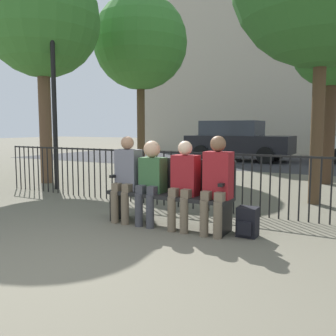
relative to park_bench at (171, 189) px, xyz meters
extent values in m
plane|color=#605B4C|center=(0.00, -2.24, -0.49)|extent=(80.00, 80.00, 0.00)
cube|color=black|center=(0.00, -0.08, -0.07)|extent=(1.77, 0.45, 0.05)
cube|color=black|center=(0.00, 0.12, 0.19)|extent=(1.77, 0.05, 0.47)
cube|color=black|center=(-0.83, -0.08, -0.29)|extent=(0.06, 0.38, 0.40)
cube|color=black|center=(0.83, -0.08, -0.29)|extent=(0.06, 0.38, 0.40)
cube|color=black|center=(-0.83, -0.08, 0.16)|extent=(0.06, 0.38, 0.04)
cube|color=black|center=(0.83, -0.08, 0.16)|extent=(0.06, 0.38, 0.04)
cylinder|color=brown|center=(-0.74, -0.30, -0.27)|extent=(0.11, 0.11, 0.45)
cylinder|color=brown|center=(-0.56, -0.30, -0.27)|extent=(0.11, 0.11, 0.45)
cube|color=brown|center=(-0.74, -0.20, 0.01)|extent=(0.11, 0.20, 0.12)
cube|color=brown|center=(-0.56, -0.20, 0.01)|extent=(0.11, 0.20, 0.12)
cube|color=slate|center=(-0.65, -0.08, 0.25)|extent=(0.34, 0.22, 0.59)
sphere|color=#A37556|center=(-0.65, -0.10, 0.63)|extent=(0.19, 0.19, 0.19)
cylinder|color=#3D3D42|center=(-0.33, -0.30, -0.27)|extent=(0.11, 0.11, 0.45)
cylinder|color=#3D3D42|center=(-0.15, -0.30, -0.27)|extent=(0.11, 0.11, 0.45)
cube|color=#3D3D42|center=(-0.33, -0.20, 0.01)|extent=(0.11, 0.20, 0.12)
cube|color=#3D3D42|center=(-0.15, -0.20, 0.01)|extent=(0.11, 0.20, 0.12)
cube|color=#335B33|center=(-0.24, -0.08, 0.20)|extent=(0.34, 0.22, 0.48)
sphere|color=tan|center=(-0.24, -0.10, 0.55)|extent=(0.23, 0.23, 0.23)
cylinder|color=brown|center=(0.18, -0.30, -0.27)|extent=(0.11, 0.11, 0.45)
cylinder|color=brown|center=(0.36, -0.30, -0.27)|extent=(0.11, 0.11, 0.45)
cube|color=brown|center=(0.18, -0.20, 0.01)|extent=(0.11, 0.20, 0.12)
cube|color=brown|center=(0.36, -0.20, 0.01)|extent=(0.11, 0.20, 0.12)
cube|color=maroon|center=(0.27, -0.08, 0.22)|extent=(0.34, 0.22, 0.53)
sphere|color=beige|center=(0.27, -0.10, 0.58)|extent=(0.19, 0.19, 0.19)
cylinder|color=brown|center=(0.64, -0.30, -0.27)|extent=(0.11, 0.11, 0.45)
cylinder|color=brown|center=(0.82, -0.30, -0.27)|extent=(0.11, 0.11, 0.45)
cube|color=brown|center=(0.64, -0.20, 0.01)|extent=(0.11, 0.20, 0.12)
cube|color=brown|center=(0.82, -0.20, 0.01)|extent=(0.11, 0.20, 0.12)
cube|color=maroon|center=(0.73, -0.08, 0.25)|extent=(0.34, 0.22, 0.59)
sphere|color=brown|center=(0.73, -0.10, 0.65)|extent=(0.20, 0.20, 0.20)
cube|color=black|center=(1.11, -0.04, -0.31)|extent=(0.24, 0.20, 0.37)
cube|color=black|center=(1.11, -0.16, -0.37)|extent=(0.17, 0.04, 0.17)
cylinder|color=black|center=(-4.50, 1.06, -0.02)|extent=(0.02, 0.02, 0.95)
cylinder|color=black|center=(-4.36, 1.06, -0.02)|extent=(0.02, 0.02, 0.95)
cylinder|color=black|center=(-4.22, 1.06, -0.02)|extent=(0.02, 0.02, 0.95)
cylinder|color=black|center=(-4.08, 1.06, -0.02)|extent=(0.02, 0.02, 0.95)
cylinder|color=black|center=(-3.94, 1.06, -0.02)|extent=(0.02, 0.02, 0.95)
cylinder|color=black|center=(-3.80, 1.06, -0.02)|extent=(0.02, 0.02, 0.95)
cylinder|color=black|center=(-3.66, 1.06, -0.02)|extent=(0.02, 0.02, 0.95)
cylinder|color=black|center=(-3.52, 1.06, -0.02)|extent=(0.02, 0.02, 0.95)
cylinder|color=black|center=(-3.38, 1.06, -0.02)|extent=(0.02, 0.02, 0.95)
cylinder|color=black|center=(-3.24, 1.06, -0.02)|extent=(0.02, 0.02, 0.95)
cylinder|color=black|center=(-3.10, 1.06, -0.02)|extent=(0.02, 0.02, 0.95)
cylinder|color=black|center=(-2.96, 1.06, -0.02)|extent=(0.02, 0.02, 0.95)
cylinder|color=black|center=(-2.82, 1.06, -0.02)|extent=(0.02, 0.02, 0.95)
cylinder|color=black|center=(-2.68, 1.06, -0.02)|extent=(0.02, 0.02, 0.95)
cylinder|color=black|center=(-2.54, 1.06, -0.02)|extent=(0.02, 0.02, 0.95)
cylinder|color=black|center=(-2.40, 1.06, -0.02)|extent=(0.02, 0.02, 0.95)
cylinder|color=black|center=(-2.26, 1.06, -0.02)|extent=(0.02, 0.02, 0.95)
cylinder|color=black|center=(-2.12, 1.06, -0.02)|extent=(0.02, 0.02, 0.95)
cylinder|color=black|center=(-1.98, 1.06, -0.02)|extent=(0.02, 0.02, 0.95)
cylinder|color=black|center=(-1.84, 1.06, -0.02)|extent=(0.02, 0.02, 0.95)
cylinder|color=black|center=(-1.70, 1.06, -0.02)|extent=(0.02, 0.02, 0.95)
cylinder|color=black|center=(-1.56, 1.06, -0.02)|extent=(0.02, 0.02, 0.95)
cylinder|color=black|center=(-1.42, 1.06, -0.02)|extent=(0.02, 0.02, 0.95)
cylinder|color=black|center=(-1.28, 1.06, -0.02)|extent=(0.02, 0.02, 0.95)
cylinder|color=black|center=(-1.14, 1.06, -0.02)|extent=(0.02, 0.02, 0.95)
cylinder|color=black|center=(-1.00, 1.06, -0.02)|extent=(0.02, 0.02, 0.95)
cylinder|color=black|center=(-0.86, 1.06, -0.02)|extent=(0.02, 0.02, 0.95)
cylinder|color=black|center=(-0.72, 1.06, -0.02)|extent=(0.02, 0.02, 0.95)
cylinder|color=black|center=(-0.58, 1.06, -0.02)|extent=(0.02, 0.02, 0.95)
cylinder|color=black|center=(-0.44, 1.06, -0.02)|extent=(0.02, 0.02, 0.95)
cylinder|color=black|center=(-0.30, 1.06, -0.02)|extent=(0.02, 0.02, 0.95)
cylinder|color=black|center=(-0.16, 1.06, -0.02)|extent=(0.02, 0.02, 0.95)
cylinder|color=black|center=(-0.02, 1.06, -0.02)|extent=(0.02, 0.02, 0.95)
cylinder|color=black|center=(0.12, 1.06, -0.02)|extent=(0.02, 0.02, 0.95)
cylinder|color=black|center=(0.26, 1.06, -0.02)|extent=(0.02, 0.02, 0.95)
cylinder|color=black|center=(0.40, 1.06, -0.02)|extent=(0.02, 0.02, 0.95)
cylinder|color=black|center=(0.54, 1.06, -0.02)|extent=(0.02, 0.02, 0.95)
cylinder|color=black|center=(0.68, 1.06, -0.02)|extent=(0.02, 0.02, 0.95)
cylinder|color=black|center=(0.82, 1.06, -0.02)|extent=(0.02, 0.02, 0.95)
cylinder|color=black|center=(0.96, 1.06, -0.02)|extent=(0.02, 0.02, 0.95)
cylinder|color=black|center=(1.10, 1.06, -0.02)|extent=(0.02, 0.02, 0.95)
cylinder|color=black|center=(1.24, 1.06, -0.02)|extent=(0.02, 0.02, 0.95)
cylinder|color=black|center=(1.38, 1.06, -0.02)|extent=(0.02, 0.02, 0.95)
cylinder|color=black|center=(1.52, 1.06, -0.02)|extent=(0.02, 0.02, 0.95)
cylinder|color=black|center=(1.66, 1.06, -0.02)|extent=(0.02, 0.02, 0.95)
cylinder|color=black|center=(1.80, 1.06, -0.02)|extent=(0.02, 0.02, 0.95)
cylinder|color=black|center=(1.94, 1.06, -0.02)|extent=(0.02, 0.02, 0.95)
cube|color=black|center=(0.00, 1.06, 0.44)|extent=(9.00, 0.03, 0.03)
cylinder|color=#4C3823|center=(1.53, 2.50, 1.03)|extent=(0.22, 0.22, 3.06)
cylinder|color=brown|center=(-4.57, 2.02, 1.08)|extent=(0.29, 0.29, 3.15)
sphere|color=#38752D|center=(-4.57, 2.02, 3.40)|extent=(2.73, 2.73, 2.73)
cylinder|color=#422D1E|center=(1.43, 5.17, 0.86)|extent=(0.31, 0.31, 2.72)
sphere|color=#2D6628|center=(1.43, 5.17, 2.73)|extent=(1.87, 1.87, 1.87)
cylinder|color=#4C3823|center=(-3.94, 5.26, 1.07)|extent=(0.24, 0.24, 3.13)
sphere|color=#38752D|center=(-3.94, 5.26, 3.42)|extent=(2.84, 2.84, 2.84)
cylinder|color=black|center=(-3.65, 1.43, 1.25)|extent=(0.10, 0.10, 3.48)
sphere|color=silver|center=(-3.65, 1.43, 3.07)|extent=(0.28, 0.28, 0.28)
cube|color=#2B2B2D|center=(0.00, 9.76, -0.49)|extent=(24.00, 6.00, 0.01)
cube|color=black|center=(-2.44, 10.22, 0.18)|extent=(4.20, 1.70, 0.70)
cube|color=#2D333D|center=(-2.76, 10.22, 0.83)|extent=(2.31, 1.56, 0.60)
cylinder|color=black|center=(-1.14, 9.35, -0.17)|extent=(0.64, 0.20, 0.64)
cylinder|color=black|center=(-1.14, 11.09, -0.17)|extent=(0.64, 0.20, 0.64)
cylinder|color=black|center=(-3.74, 9.35, -0.17)|extent=(0.64, 0.20, 0.64)
cylinder|color=black|center=(-3.74, 11.09, -0.17)|extent=(0.64, 0.20, 0.64)
cube|color=#B2A893|center=(0.00, 17.76, 5.88)|extent=(20.00, 6.00, 12.76)
camera|label=1|loc=(2.46, -4.47, 0.85)|focal=40.00mm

